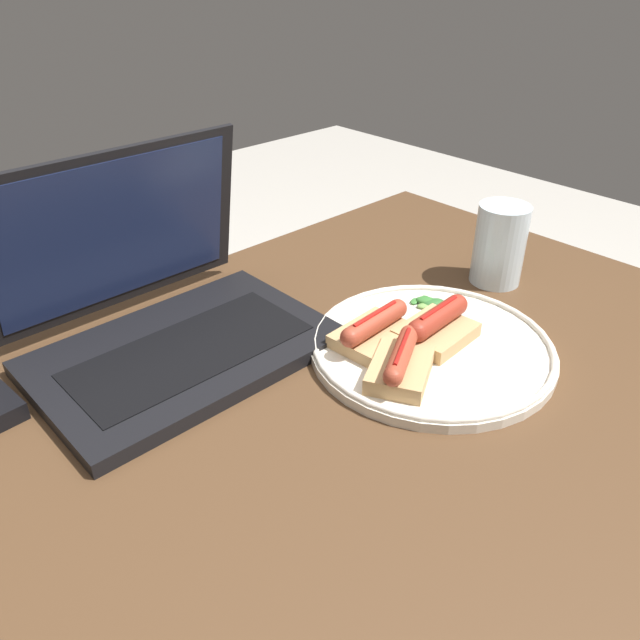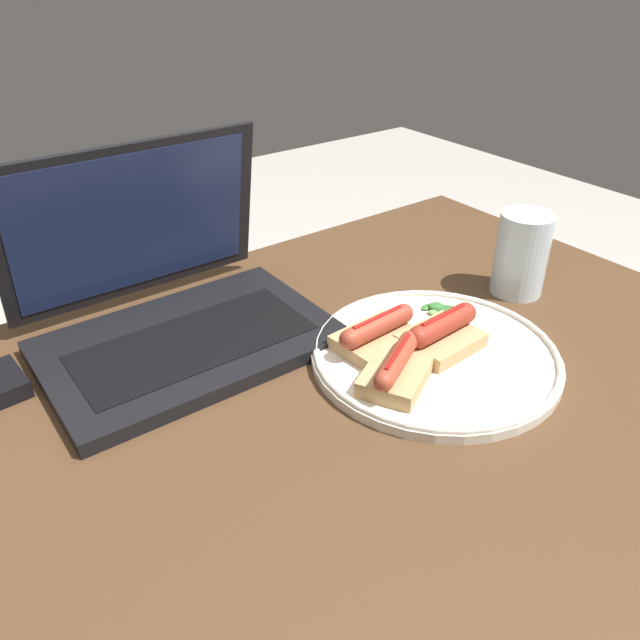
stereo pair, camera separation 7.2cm
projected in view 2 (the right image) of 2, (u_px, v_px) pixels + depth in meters
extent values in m
cube|color=#4C331E|center=(292.00, 420.00, 0.69)|extent=(1.23, 0.74, 0.04)
cylinder|color=#4C331E|center=(423.00, 389.00, 1.35)|extent=(0.05, 0.05, 0.72)
cube|color=black|center=(189.00, 343.00, 0.77)|extent=(0.35, 0.23, 0.02)
cube|color=black|center=(194.00, 342.00, 0.76)|extent=(0.28, 0.13, 0.00)
cube|color=black|center=(133.00, 223.00, 0.80)|extent=(0.35, 0.05, 0.21)
cube|color=#192347|center=(134.00, 223.00, 0.80)|extent=(0.31, 0.04, 0.19)
cylinder|color=silver|center=(435.00, 356.00, 0.75)|extent=(0.30, 0.30, 0.01)
torus|color=silver|center=(435.00, 351.00, 0.75)|extent=(0.30, 0.30, 0.01)
cube|color=tan|center=(441.00, 340.00, 0.76)|extent=(0.10, 0.08, 0.02)
cylinder|color=maroon|center=(442.00, 325.00, 0.74)|extent=(0.09, 0.03, 0.03)
sphere|color=maroon|center=(418.00, 337.00, 0.72)|extent=(0.03, 0.03, 0.03)
sphere|color=maroon|center=(465.00, 313.00, 0.77)|extent=(0.03, 0.03, 0.03)
cylinder|color=red|center=(444.00, 315.00, 0.74)|extent=(0.07, 0.01, 0.01)
cube|color=tan|center=(396.00, 375.00, 0.69)|extent=(0.11, 0.10, 0.02)
cylinder|color=#9E3D28|center=(397.00, 360.00, 0.68)|extent=(0.09, 0.06, 0.02)
sphere|color=#9E3D28|center=(410.00, 340.00, 0.72)|extent=(0.02, 0.02, 0.02)
sphere|color=#9E3D28|center=(383.00, 382.00, 0.65)|extent=(0.02, 0.02, 0.02)
cylinder|color=red|center=(398.00, 352.00, 0.68)|extent=(0.07, 0.04, 0.00)
cube|color=tan|center=(376.00, 340.00, 0.76)|extent=(0.10, 0.08, 0.02)
cylinder|color=#9E3D28|center=(377.00, 326.00, 0.75)|extent=(0.09, 0.03, 0.02)
sphere|color=#9E3D28|center=(349.00, 339.00, 0.72)|extent=(0.02, 0.02, 0.02)
sphere|color=#9E3D28|center=(403.00, 313.00, 0.77)|extent=(0.02, 0.02, 0.02)
cylinder|color=red|center=(378.00, 317.00, 0.74)|extent=(0.08, 0.01, 0.01)
ellipsoid|color=#2D662D|center=(463.00, 315.00, 0.82)|extent=(0.03, 0.03, 0.01)
ellipsoid|color=#387A33|center=(439.00, 308.00, 0.83)|extent=(0.03, 0.04, 0.01)
ellipsoid|color=#387A33|center=(438.00, 306.00, 0.84)|extent=(0.02, 0.03, 0.01)
ellipsoid|color=#2D662D|center=(445.00, 310.00, 0.83)|extent=(0.03, 0.03, 0.01)
ellipsoid|color=#387A33|center=(426.00, 307.00, 0.84)|extent=(0.02, 0.02, 0.00)
ellipsoid|color=#709E4C|center=(435.00, 313.00, 0.82)|extent=(0.02, 0.02, 0.01)
cylinder|color=silver|center=(521.00, 254.00, 0.88)|extent=(0.07, 0.07, 0.12)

